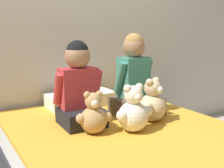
% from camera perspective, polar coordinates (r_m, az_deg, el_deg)
% --- Properties ---
extents(wall_behind_bed, '(8.00, 0.06, 2.50)m').
position_cam_1_polar(wall_behind_bed, '(2.67, -8.86, 13.18)').
color(wall_behind_bed, beige).
rests_on(wall_behind_bed, ground_plane).
extents(bed, '(1.44, 2.00, 0.48)m').
position_cam_1_polar(bed, '(1.95, 4.61, -16.68)').
color(bed, '#2D2D33').
rests_on(bed, ground_plane).
extents(child_on_left, '(0.35, 0.31, 0.59)m').
position_cam_1_polar(child_on_left, '(1.98, -6.75, -0.59)').
color(child_on_left, black).
rests_on(child_on_left, bed).
extents(child_on_right, '(0.37, 0.32, 0.64)m').
position_cam_1_polar(child_on_right, '(2.21, 4.67, 0.53)').
color(child_on_right, brown).
rests_on(child_on_right, bed).
extents(teddy_bear_held_by_left_child, '(0.23, 0.18, 0.28)m').
position_cam_1_polar(teddy_bear_held_by_left_child, '(1.82, -3.76, -6.46)').
color(teddy_bear_held_by_left_child, tan).
rests_on(teddy_bear_held_by_left_child, bed).
extents(teddy_bear_held_by_right_child, '(0.26, 0.20, 0.32)m').
position_cam_1_polar(teddy_bear_held_by_right_child, '(2.07, 8.23, -3.87)').
color(teddy_bear_held_by_right_child, '#D1B78E').
rests_on(teddy_bear_held_by_right_child, bed).
extents(teddy_bear_between_children, '(0.27, 0.20, 0.32)m').
position_cam_1_polar(teddy_bear_between_children, '(1.85, 4.36, -5.62)').
color(teddy_bear_between_children, silver).
rests_on(teddy_bear_between_children, bed).
extents(pillow_at_headboard, '(0.60, 0.28, 0.11)m').
position_cam_1_polar(pillow_at_headboard, '(2.52, -6.30, -3.04)').
color(pillow_at_headboard, white).
rests_on(pillow_at_headboard, bed).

